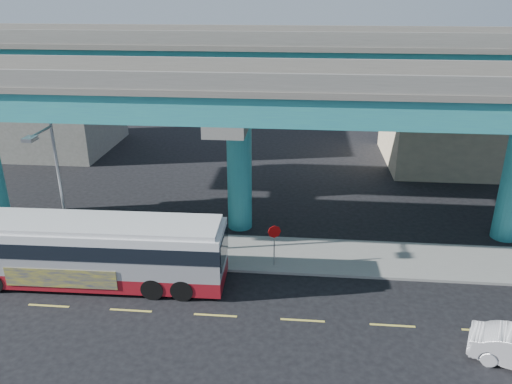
# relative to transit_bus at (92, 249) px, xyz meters

# --- Properties ---
(ground) EXTENTS (120.00, 120.00, 0.00)m
(ground) POSITION_rel_transit_bus_xyz_m (6.55, -1.97, -1.88)
(ground) COLOR black
(ground) RESTS_ON ground
(sidewalk) EXTENTS (70.00, 4.00, 0.15)m
(sidewalk) POSITION_rel_transit_bus_xyz_m (6.55, 3.53, -1.81)
(sidewalk) COLOR gray
(sidewalk) RESTS_ON ground
(lane_markings) EXTENTS (58.00, 0.12, 0.01)m
(lane_markings) POSITION_rel_transit_bus_xyz_m (6.55, -2.27, -1.87)
(lane_markings) COLOR #D8C64C
(lane_markings) RESTS_ON ground
(viaduct) EXTENTS (52.00, 12.40, 11.70)m
(viaduct) POSITION_rel_transit_bus_xyz_m (6.55, 7.14, 7.26)
(viaduct) COLOR teal
(viaduct) RESTS_ON ground
(building_beige) EXTENTS (14.00, 10.23, 7.00)m
(building_beige) POSITION_rel_transit_bus_xyz_m (24.55, 21.01, 1.63)
(building_beige) COLOR tan
(building_beige) RESTS_ON ground
(building_concrete) EXTENTS (12.00, 10.00, 9.00)m
(building_concrete) POSITION_rel_transit_bus_xyz_m (-13.45, 22.03, 2.62)
(building_concrete) COLOR gray
(building_concrete) RESTS_ON ground
(transit_bus) EXTENTS (13.42, 3.12, 3.43)m
(transit_bus) POSITION_rel_transit_bus_xyz_m (0.00, 0.00, 0.00)
(transit_bus) COLOR maroon
(transit_bus) RESTS_ON ground
(parked_car) EXTENTS (2.91, 4.55, 1.37)m
(parked_car) POSITION_rel_transit_bus_xyz_m (-3.73, 3.64, -1.04)
(parked_car) COLOR #323136
(parked_car) RESTS_ON sidewalk
(street_lamp) EXTENTS (0.50, 2.49, 7.64)m
(street_lamp) POSITION_rel_transit_bus_xyz_m (-2.22, 1.47, 3.24)
(street_lamp) COLOR gray
(street_lamp) RESTS_ON sidewalk
(stop_sign) EXTENTS (0.68, 0.26, 2.37)m
(stop_sign) POSITION_rel_transit_bus_xyz_m (8.98, 2.21, -0.04)
(stop_sign) COLOR gray
(stop_sign) RESTS_ON sidewalk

